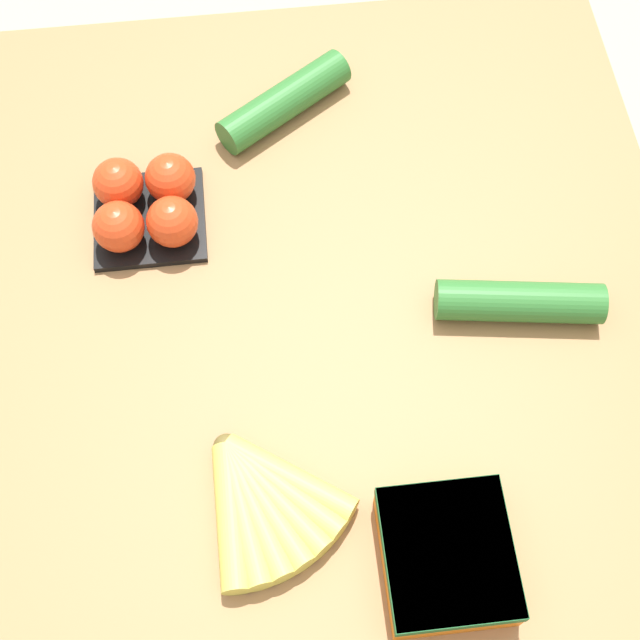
% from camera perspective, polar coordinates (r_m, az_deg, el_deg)
% --- Properties ---
extents(ground_plane, '(12.00, 12.00, 0.00)m').
position_cam_1_polar(ground_plane, '(1.84, 0.00, -11.27)').
color(ground_plane, '#B7A88E').
extents(dining_table, '(1.13, 0.97, 0.76)m').
position_cam_1_polar(dining_table, '(1.23, 0.00, -2.92)').
color(dining_table, '#9E7044').
rests_on(dining_table, ground_plane).
extents(banana_bunch, '(0.18, 0.16, 0.03)m').
position_cam_1_polar(banana_bunch, '(1.03, -3.74, -11.45)').
color(banana_bunch, brown).
rests_on(banana_bunch, dining_table).
extents(tomato_pack, '(0.15, 0.15, 0.08)m').
position_cam_1_polar(tomato_pack, '(1.20, -11.10, 7.25)').
color(tomato_pack, black).
rests_on(tomato_pack, dining_table).
extents(carrot_bag, '(0.16, 0.14, 0.05)m').
position_cam_1_polar(carrot_bag, '(1.01, 8.15, -14.70)').
color(carrot_bag, orange).
rests_on(carrot_bag, dining_table).
extents(cucumber_near, '(0.16, 0.20, 0.05)m').
position_cam_1_polar(cucumber_near, '(1.31, -2.30, 13.80)').
color(cucumber_near, '#2D702D').
rests_on(cucumber_near, dining_table).
extents(cucumber_far, '(0.08, 0.21, 0.05)m').
position_cam_1_polar(cucumber_far, '(1.15, 12.63, 1.15)').
color(cucumber_far, '#2D702D').
rests_on(cucumber_far, dining_table).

